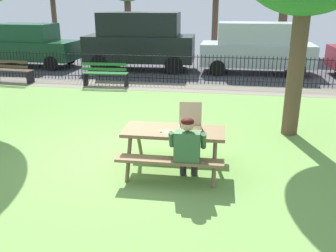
{
  "coord_description": "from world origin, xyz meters",
  "views": [
    {
      "loc": [
        2.01,
        -6.61,
        2.96
      ],
      "look_at": [
        0.94,
        -0.23,
        0.75
      ],
      "focal_mm": 39.6,
      "sensor_mm": 36.0,
      "label": 1
    }
  ],
  "objects_px": {
    "parked_car_left": "(29,44)",
    "parked_car_right": "(257,47)",
    "pizza_slice_on_table": "(166,131)",
    "adult_at_table": "(188,147)",
    "park_bench_center": "(105,74)",
    "park_bench_left": "(12,71)",
    "parked_car_center": "(140,40)",
    "picnic_table_foreground": "(174,139)",
    "pizza_box_open": "(190,124)"
  },
  "relations": [
    {
      "from": "pizza_slice_on_table",
      "to": "parked_car_left",
      "type": "distance_m",
      "value": 12.92
    },
    {
      "from": "picnic_table_foreground",
      "to": "parked_car_center",
      "type": "height_order",
      "value": "parked_car_center"
    },
    {
      "from": "park_bench_left",
      "to": "adult_at_table",
      "type": "bearing_deg",
      "value": -43.28
    },
    {
      "from": "pizza_box_open",
      "to": "parked_car_left",
      "type": "relative_size",
      "value": 0.11
    },
    {
      "from": "park_bench_left",
      "to": "pizza_slice_on_table",
      "type": "bearing_deg",
      "value": -43.26
    },
    {
      "from": "picnic_table_foreground",
      "to": "pizza_slice_on_table",
      "type": "distance_m",
      "value": 0.24
    },
    {
      "from": "pizza_box_open",
      "to": "parked_car_right",
      "type": "height_order",
      "value": "parked_car_right"
    },
    {
      "from": "parked_car_center",
      "to": "parked_car_right",
      "type": "distance_m",
      "value": 5.01
    },
    {
      "from": "picnic_table_foreground",
      "to": "parked_car_right",
      "type": "relative_size",
      "value": 0.4
    },
    {
      "from": "parked_car_left",
      "to": "parked_car_right",
      "type": "relative_size",
      "value": 0.97
    },
    {
      "from": "picnic_table_foreground",
      "to": "pizza_slice_on_table",
      "type": "xyz_separation_m",
      "value": [
        -0.14,
        -0.08,
        0.18
      ]
    },
    {
      "from": "parked_car_left",
      "to": "parked_car_center",
      "type": "bearing_deg",
      "value": -0.01
    },
    {
      "from": "park_bench_center",
      "to": "parked_car_center",
      "type": "relative_size",
      "value": 0.34
    },
    {
      "from": "pizza_box_open",
      "to": "park_bench_left",
      "type": "distance_m",
      "value": 9.87
    },
    {
      "from": "pizza_slice_on_table",
      "to": "park_bench_left",
      "type": "xyz_separation_m",
      "value": [
        -7.04,
        6.62,
        -0.36
      ]
    },
    {
      "from": "picnic_table_foreground",
      "to": "parked_car_center",
      "type": "bearing_deg",
      "value": 106.88
    },
    {
      "from": "pizza_slice_on_table",
      "to": "parked_car_left",
      "type": "relative_size",
      "value": 0.05
    },
    {
      "from": "pizza_slice_on_table",
      "to": "adult_at_table",
      "type": "height_order",
      "value": "adult_at_table"
    },
    {
      "from": "pizza_slice_on_table",
      "to": "parked_car_center",
      "type": "height_order",
      "value": "parked_car_center"
    },
    {
      "from": "picnic_table_foreground",
      "to": "pizza_box_open",
      "type": "distance_m",
      "value": 0.39
    },
    {
      "from": "pizza_slice_on_table",
      "to": "park_bench_center",
      "type": "height_order",
      "value": "park_bench_center"
    },
    {
      "from": "adult_at_table",
      "to": "pizza_slice_on_table",
      "type": "bearing_deg",
      "value": 136.5
    },
    {
      "from": "pizza_box_open",
      "to": "park_bench_center",
      "type": "height_order",
      "value": "pizza_box_open"
    },
    {
      "from": "pizza_slice_on_table",
      "to": "park_bench_left",
      "type": "relative_size",
      "value": 0.15
    },
    {
      "from": "adult_at_table",
      "to": "park_bench_center",
      "type": "distance_m",
      "value": 8.0
    },
    {
      "from": "pizza_slice_on_table",
      "to": "park_bench_center",
      "type": "bearing_deg",
      "value": 116.87
    },
    {
      "from": "adult_at_table",
      "to": "park_bench_center",
      "type": "bearing_deg",
      "value": 118.32
    },
    {
      "from": "pizza_box_open",
      "to": "parked_car_center",
      "type": "distance_m",
      "value": 10.38
    },
    {
      "from": "parked_car_left",
      "to": "parked_car_right",
      "type": "distance_m",
      "value": 10.29
    },
    {
      "from": "adult_at_table",
      "to": "parked_car_right",
      "type": "height_order",
      "value": "parked_car_right"
    },
    {
      "from": "park_bench_left",
      "to": "parked_car_left",
      "type": "relative_size",
      "value": 0.36
    },
    {
      "from": "park_bench_left",
      "to": "parked_car_center",
      "type": "height_order",
      "value": "parked_car_center"
    },
    {
      "from": "park_bench_center",
      "to": "adult_at_table",
      "type": "bearing_deg",
      "value": -61.68
    },
    {
      "from": "pizza_slice_on_table",
      "to": "parked_car_right",
      "type": "distance_m",
      "value": 10.24
    },
    {
      "from": "pizza_box_open",
      "to": "parked_car_right",
      "type": "bearing_deg",
      "value": 80.12
    },
    {
      "from": "pizza_slice_on_table",
      "to": "parked_car_right",
      "type": "bearing_deg",
      "value": 78.0
    },
    {
      "from": "pizza_box_open",
      "to": "parked_car_center",
      "type": "height_order",
      "value": "parked_car_center"
    },
    {
      "from": "adult_at_table",
      "to": "park_bench_left",
      "type": "distance_m",
      "value": 10.27
    },
    {
      "from": "adult_at_table",
      "to": "parked_car_left",
      "type": "height_order",
      "value": "parked_car_left"
    },
    {
      "from": "pizza_box_open",
      "to": "parked_car_left",
      "type": "xyz_separation_m",
      "value": [
        -8.57,
        9.84,
        0.15
      ]
    },
    {
      "from": "picnic_table_foreground",
      "to": "park_bench_center",
      "type": "relative_size",
      "value": 1.13
    },
    {
      "from": "parked_car_center",
      "to": "parked_car_left",
      "type": "bearing_deg",
      "value": 179.99
    },
    {
      "from": "park_bench_center",
      "to": "parked_car_right",
      "type": "bearing_deg",
      "value": 31.68
    },
    {
      "from": "parked_car_left",
      "to": "pizza_box_open",
      "type": "bearing_deg",
      "value": -48.93
    },
    {
      "from": "park_bench_left",
      "to": "park_bench_center",
      "type": "xyz_separation_m",
      "value": [
        3.68,
        -0.0,
        0.0
      ]
    },
    {
      "from": "picnic_table_foreground",
      "to": "parked_car_left",
      "type": "xyz_separation_m",
      "value": [
        -8.3,
        9.93,
        0.41
      ]
    },
    {
      "from": "picnic_table_foreground",
      "to": "pizza_slice_on_table",
      "type": "bearing_deg",
      "value": -150.15
    },
    {
      "from": "adult_at_table",
      "to": "park_bench_center",
      "type": "relative_size",
      "value": 0.74
    },
    {
      "from": "adult_at_table",
      "to": "park_bench_center",
      "type": "height_order",
      "value": "adult_at_table"
    },
    {
      "from": "pizza_slice_on_table",
      "to": "adult_at_table",
      "type": "bearing_deg",
      "value": -43.5
    }
  ]
}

